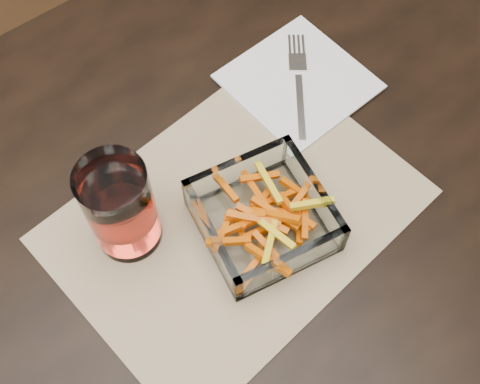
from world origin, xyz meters
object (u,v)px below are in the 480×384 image
at_px(glass_bowl, 263,218).
at_px(dining_table, 142,291).
at_px(tumbler, 121,210).
at_px(fork, 299,81).

bearing_deg(glass_bowl, dining_table, 160.74).
xyz_separation_m(tumbler, fork, (0.33, 0.05, -0.06)).
bearing_deg(tumbler, fork, 8.71).
bearing_deg(glass_bowl, fork, 38.09).
relative_size(glass_bowl, tumbler, 1.23).
relative_size(dining_table, fork, 9.81).
bearing_deg(fork, glass_bowl, -104.04).
xyz_separation_m(dining_table, fork, (0.35, 0.09, 0.10)).
height_order(dining_table, glass_bowl, glass_bowl).
bearing_deg(dining_table, fork, 14.30).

